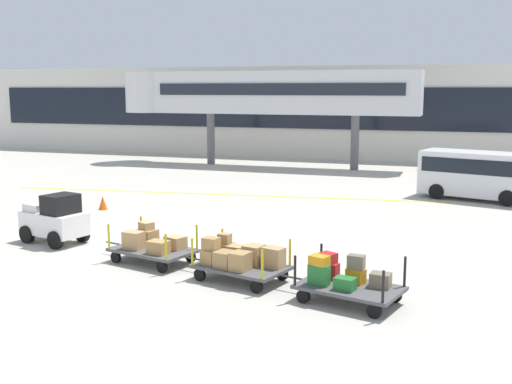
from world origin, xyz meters
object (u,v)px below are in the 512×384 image
object	(u,v)px
baggage_cart_tail	(345,280)
shuttle_van	(478,172)
safety_cone_near	(103,203)
baggage_tug	(55,219)
baggage_cart_lead	(152,245)
baggage_cart_middle	(239,259)

from	to	relation	value
baggage_cart_tail	shuttle_van	world-z (taller)	shuttle_van
baggage_cart_tail	safety_cone_near	xyz separation A→B (m)	(-11.25, 7.78, -0.24)
baggage_tug	safety_cone_near	size ratio (longest dim) A/B	4.21
baggage_cart_lead	baggage_cart_middle	size ratio (longest dim) A/B	1.00
baggage_cart_middle	safety_cone_near	bearing A→B (deg)	140.12
baggage_cart_lead	baggage_cart_tail	size ratio (longest dim) A/B	1.00
baggage_cart_lead	shuttle_van	bearing A→B (deg)	56.54
shuttle_van	safety_cone_near	distance (m)	16.11
baggage_cart_lead	baggage_cart_tail	xyz separation A→B (m)	(5.74, -1.54, 0.01)
baggage_cart_lead	baggage_cart_middle	bearing A→B (deg)	-14.94
baggage_cart_middle	baggage_cart_lead	bearing A→B (deg)	165.06
safety_cone_near	baggage_cart_lead	bearing A→B (deg)	-48.57
baggage_cart_lead	safety_cone_near	size ratio (longest dim) A/B	5.61
baggage_cart_lead	baggage_cart_tail	world-z (taller)	same
shuttle_van	baggage_tug	bearing A→B (deg)	-136.06
baggage_cart_middle	baggage_tug	bearing A→B (deg)	165.18
baggage_tug	safety_cone_near	bearing A→B (deg)	106.43
shuttle_van	baggage_cart_lead	bearing A→B (deg)	-123.46
safety_cone_near	baggage_cart_middle	bearing A→B (deg)	-39.88
baggage_cart_tail	shuttle_van	bearing A→B (deg)	78.17
baggage_cart_tail	shuttle_van	xyz separation A→B (m)	(3.14, 14.97, 0.72)
baggage_cart_lead	safety_cone_near	xyz separation A→B (m)	(-5.51, 6.24, -0.23)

